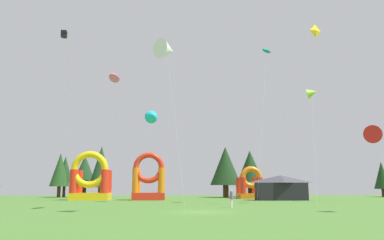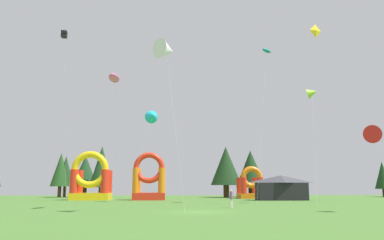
{
  "view_description": "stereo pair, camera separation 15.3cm",
  "coord_description": "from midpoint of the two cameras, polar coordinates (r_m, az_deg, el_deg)",
  "views": [
    {
      "loc": [
        -2.94,
        -34.96,
        2.3
      ],
      "look_at": [
        0.0,
        13.25,
        10.52
      ],
      "focal_mm": 36.11,
      "sensor_mm": 36.0,
      "label": 1
    },
    {
      "loc": [
        -2.79,
        -34.97,
        2.3
      ],
      "look_at": [
        0.0,
        13.25,
        10.52
      ],
      "focal_mm": 36.11,
      "sensor_mm": 36.0,
      "label": 2
    }
  ],
  "objects": [
    {
      "name": "tree_row_5",
      "position": [
        76.91,
        -13.15,
        -6.73
      ],
      "size": [
        4.5,
        4.5,
        9.87
      ],
      "color": "#4C331E",
      "rests_on": "ground_plane"
    },
    {
      "name": "tree_row_6",
      "position": [
        77.59,
        5.08,
        -6.79
      ],
      "size": [
        6.12,
        6.12,
        9.98
      ],
      "color": "#4C331E",
      "rests_on": "ground_plane"
    },
    {
      "name": "kite_red_delta",
      "position": [
        38.32,
        25.45,
        -1.84
      ],
      "size": [
        2.32,
        2.33,
        7.8
      ],
      "color": "red",
      "rests_on": "ground_plane"
    },
    {
      "name": "kite_lime_delta",
      "position": [
        54.23,
        17.4,
        3.87
      ],
      "size": [
        3.33,
        6.74,
        15.41
      ],
      "color": "#8CD826",
      "rests_on": "ground_plane"
    },
    {
      "name": "person_left_edge",
      "position": [
        41.6,
        5.92,
        -11.24
      ],
      "size": [
        0.45,
        0.45,
        1.88
      ],
      "rotation": [
        0.0,
        0.0,
        0.73
      ],
      "color": "silver",
      "rests_on": "ground_plane"
    },
    {
      "name": "kite_black_box",
      "position": [
        53.67,
        -18.28,
        11.83
      ],
      "size": [
        0.72,
        6.61,
        22.05
      ],
      "color": "black",
      "rests_on": "ground_plane"
    },
    {
      "name": "kite_white_delta",
      "position": [
        35.75,
        -3.71,
        10.3
      ],
      "size": [
        3.0,
        3.1,
        15.48
      ],
      "color": "white",
      "rests_on": "ground_plane"
    },
    {
      "name": "inflatable_orange_dome",
      "position": [
        65.5,
        -14.66,
        -8.84
      ],
      "size": [
        6.19,
        4.75,
        7.8
      ],
      "color": "yellow",
      "rests_on": "ground_plane"
    },
    {
      "name": "ground_plane",
      "position": [
        35.15,
        1.41,
        -13.41
      ],
      "size": [
        120.0,
        120.0,
        0.0
      ],
      "primitive_type": "plane",
      "color": "#47752D"
    },
    {
      "name": "inflatable_blue_arch",
      "position": [
        71.91,
        8.67,
        -9.74
      ],
      "size": [
        4.17,
        4.88,
        5.74
      ],
      "color": "orange",
      "rests_on": "ground_plane"
    },
    {
      "name": "tree_row_8",
      "position": [
        90.38,
        26.37,
        -7.34
      ],
      "size": [
        3.32,
        3.32,
        7.24
      ],
      "color": "#4C331E",
      "rests_on": "ground_plane"
    },
    {
      "name": "tree_row_4",
      "position": [
        80.89,
        -15.45,
        -7.29
      ],
      "size": [
        5.11,
        5.11,
        8.32
      ],
      "color": "#4C331E",
      "rests_on": "ground_plane"
    },
    {
      "name": "tree_row_7",
      "position": [
        81.77,
        8.71,
        -7.13
      ],
      "size": [
        6.22,
        6.22,
        9.55
      ],
      "color": "#4C331E",
      "rests_on": "ground_plane"
    },
    {
      "name": "kite_cyan_delta",
      "position": [
        55.77,
        -5.79,
        0.59
      ],
      "size": [
        4.48,
        2.09,
        13.13
      ],
      "color": "#19B7CC",
      "rests_on": "ground_plane"
    },
    {
      "name": "tree_row_2",
      "position": [
        82.16,
        -18.78,
        -6.97
      ],
      "size": [
        3.81,
        3.81,
        8.8
      ],
      "color": "#4C331E",
      "rests_on": "ground_plane"
    },
    {
      "name": "inflatable_yellow_castle",
      "position": [
        63.49,
        -6.29,
        -9.09
      ],
      "size": [
        5.18,
        3.92,
        7.59
      ],
      "color": "red",
      "rests_on": "ground_plane"
    },
    {
      "name": "kite_yellow_diamond",
      "position": [
        52.65,
        17.93,
        12.26
      ],
      "size": [
        8.85,
        4.45,
        22.3
      ],
      "color": "yellow",
      "rests_on": "ground_plane"
    },
    {
      "name": "kite_pink_parafoil",
      "position": [
        40.84,
        -11.33,
        6.07
      ],
      "size": [
        1.19,
        7.21,
        13.63
      ],
      "color": "#EA599E",
      "rests_on": "ground_plane"
    },
    {
      "name": "tree_row_3",
      "position": [
        83.01,
        -18.1,
        -7.03
      ],
      "size": [
        3.17,
        3.17,
        8.18
      ],
      "color": "#4C331E",
      "rests_on": "ground_plane"
    },
    {
      "name": "kite_teal_parafoil",
      "position": [
        54.25,
        11.05,
        9.98
      ],
      "size": [
        3.99,
        5.56,
        20.92
      ],
      "color": "#0C7F7A",
      "rests_on": "ground_plane"
    },
    {
      "name": "festival_tent",
      "position": [
        64.11,
        13.11,
        -9.72
      ],
      "size": [
        7.81,
        3.28,
        3.91
      ],
      "color": "black",
      "rests_on": "ground_plane"
    }
  ]
}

